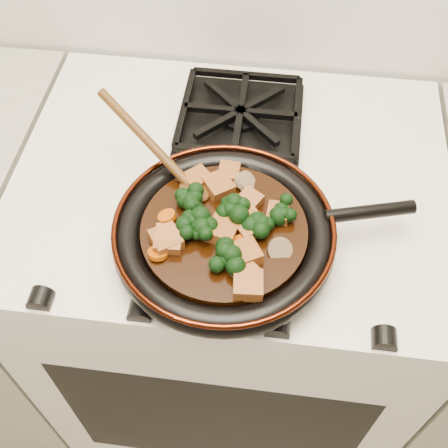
# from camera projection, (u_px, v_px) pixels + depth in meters

# --- Properties ---
(stove) EXTENTS (0.76, 0.60, 0.90)m
(stove) POSITION_uv_depth(u_px,v_px,m) (229.00, 301.00, 1.34)
(stove) COLOR silver
(stove) RESTS_ON ground
(burner_grate_front) EXTENTS (0.23, 0.23, 0.03)m
(burner_grate_front) POSITION_uv_depth(u_px,v_px,m) (221.00, 237.00, 0.88)
(burner_grate_front) COLOR black
(burner_grate_front) RESTS_ON stove
(burner_grate_back) EXTENTS (0.23, 0.23, 0.03)m
(burner_grate_back) POSITION_uv_depth(u_px,v_px,m) (240.00, 115.00, 1.05)
(burner_grate_back) COLOR black
(burner_grate_back) RESTS_ON stove
(skillet) EXTENTS (0.46, 0.34, 0.05)m
(skillet) POSITION_uv_depth(u_px,v_px,m) (225.00, 234.00, 0.85)
(skillet) COLOR black
(skillet) RESTS_ON burner_grate_front
(braising_sauce) EXTENTS (0.25, 0.25, 0.02)m
(braising_sauce) POSITION_uv_depth(u_px,v_px,m) (224.00, 232.00, 0.84)
(braising_sauce) COLOR black
(braising_sauce) RESTS_ON skillet
(tofu_cube_0) EXTENTS (0.06, 0.06, 0.03)m
(tofu_cube_0) POSITION_uv_depth(u_px,v_px,m) (244.00, 255.00, 0.80)
(tofu_cube_0) COLOR brown
(tofu_cube_0) RESTS_ON braising_sauce
(tofu_cube_1) EXTENTS (0.06, 0.06, 0.02)m
(tofu_cube_1) POSITION_uv_depth(u_px,v_px,m) (166.00, 240.00, 0.81)
(tofu_cube_1) COLOR brown
(tofu_cube_1) RESTS_ON braising_sauce
(tofu_cube_2) EXTENTS (0.03, 0.04, 0.02)m
(tofu_cube_2) POSITION_uv_depth(u_px,v_px,m) (229.00, 173.00, 0.89)
(tofu_cube_2) COLOR brown
(tofu_cube_2) RESTS_ON braising_sauce
(tofu_cube_3) EXTENTS (0.06, 0.06, 0.03)m
(tofu_cube_3) POSITION_uv_depth(u_px,v_px,m) (250.00, 226.00, 0.83)
(tofu_cube_3) COLOR brown
(tofu_cube_3) RESTS_ON braising_sauce
(tofu_cube_4) EXTENTS (0.05, 0.05, 0.02)m
(tofu_cube_4) POSITION_uv_depth(u_px,v_px,m) (245.00, 272.00, 0.78)
(tofu_cube_4) COLOR brown
(tofu_cube_4) RESTS_ON braising_sauce
(tofu_cube_5) EXTENTS (0.06, 0.06, 0.03)m
(tofu_cube_5) POSITION_uv_depth(u_px,v_px,m) (218.00, 186.00, 0.87)
(tofu_cube_5) COLOR brown
(tofu_cube_5) RESTS_ON braising_sauce
(tofu_cube_6) EXTENTS (0.05, 0.05, 0.03)m
(tofu_cube_6) POSITION_uv_depth(u_px,v_px,m) (223.00, 231.00, 0.82)
(tofu_cube_6) COLOR brown
(tofu_cube_6) RESTS_ON braising_sauce
(tofu_cube_7) EXTENTS (0.04, 0.04, 0.02)m
(tofu_cube_7) POSITION_uv_depth(u_px,v_px,m) (248.00, 285.00, 0.77)
(tofu_cube_7) COLOR brown
(tofu_cube_7) RESTS_ON braising_sauce
(tofu_cube_8) EXTENTS (0.05, 0.05, 0.02)m
(tofu_cube_8) POSITION_uv_depth(u_px,v_px,m) (197.00, 180.00, 0.88)
(tofu_cube_8) COLOR brown
(tofu_cube_8) RESTS_ON braising_sauce
(tofu_cube_9) EXTENTS (0.04, 0.05, 0.03)m
(tofu_cube_9) POSITION_uv_depth(u_px,v_px,m) (169.00, 240.00, 0.81)
(tofu_cube_9) COLOR brown
(tofu_cube_9) RESTS_ON braising_sauce
(tofu_cube_10) EXTENTS (0.05, 0.05, 0.03)m
(tofu_cube_10) POSITION_uv_depth(u_px,v_px,m) (249.00, 202.00, 0.86)
(tofu_cube_10) COLOR brown
(tofu_cube_10) RESTS_ON braising_sauce
(tofu_cube_11) EXTENTS (0.04, 0.04, 0.02)m
(tofu_cube_11) POSITION_uv_depth(u_px,v_px,m) (278.00, 213.00, 0.84)
(tofu_cube_11) COLOR brown
(tofu_cube_11) RESTS_ON braising_sauce
(broccoli_floret_0) EXTENTS (0.08, 0.08, 0.06)m
(broccoli_floret_0) POSITION_uv_depth(u_px,v_px,m) (281.00, 210.00, 0.84)
(broccoli_floret_0) COLOR black
(broccoli_floret_0) RESTS_ON braising_sauce
(broccoli_floret_1) EXTENTS (0.08, 0.09, 0.07)m
(broccoli_floret_1) POSITION_uv_depth(u_px,v_px,m) (189.00, 200.00, 0.85)
(broccoli_floret_1) COLOR black
(broccoli_floret_1) RESTS_ON braising_sauce
(broccoli_floret_2) EXTENTS (0.06, 0.07, 0.06)m
(broccoli_floret_2) POSITION_uv_depth(u_px,v_px,m) (230.00, 252.00, 0.80)
(broccoli_floret_2) COLOR black
(broccoli_floret_2) RESTS_ON braising_sauce
(broccoli_floret_3) EXTENTS (0.07, 0.08, 0.06)m
(broccoli_floret_3) POSITION_uv_depth(u_px,v_px,m) (184.00, 230.00, 0.82)
(broccoli_floret_3) COLOR black
(broccoli_floret_3) RESTS_ON braising_sauce
(broccoli_floret_4) EXTENTS (0.07, 0.08, 0.06)m
(broccoli_floret_4) POSITION_uv_depth(u_px,v_px,m) (196.00, 216.00, 0.84)
(broccoli_floret_4) COLOR black
(broccoli_floret_4) RESTS_ON braising_sauce
(broccoli_floret_5) EXTENTS (0.09, 0.08, 0.06)m
(broccoli_floret_5) POSITION_uv_depth(u_px,v_px,m) (227.00, 259.00, 0.79)
(broccoli_floret_5) COLOR black
(broccoli_floret_5) RESTS_ON braising_sauce
(broccoli_floret_6) EXTENTS (0.08, 0.07, 0.07)m
(broccoli_floret_6) POSITION_uv_depth(u_px,v_px,m) (233.00, 211.00, 0.84)
(broccoli_floret_6) COLOR black
(broccoli_floret_6) RESTS_ON braising_sauce
(broccoli_floret_7) EXTENTS (0.08, 0.08, 0.06)m
(broccoli_floret_7) POSITION_uv_depth(u_px,v_px,m) (259.00, 228.00, 0.83)
(broccoli_floret_7) COLOR black
(broccoli_floret_7) RESTS_ON braising_sauce
(broccoli_floret_8) EXTENTS (0.08, 0.08, 0.06)m
(broccoli_floret_8) POSITION_uv_depth(u_px,v_px,m) (205.00, 234.00, 0.82)
(broccoli_floret_8) COLOR black
(broccoli_floret_8) RESTS_ON braising_sauce
(carrot_coin_0) EXTENTS (0.03, 0.03, 0.02)m
(carrot_coin_0) POSITION_uv_depth(u_px,v_px,m) (204.00, 231.00, 0.83)
(carrot_coin_0) COLOR #A74304
(carrot_coin_0) RESTS_ON braising_sauce
(carrot_coin_1) EXTENTS (0.03, 0.03, 0.02)m
(carrot_coin_1) POSITION_uv_depth(u_px,v_px,m) (241.00, 244.00, 0.81)
(carrot_coin_1) COLOR #A74304
(carrot_coin_1) RESTS_ON braising_sauce
(carrot_coin_2) EXTENTS (0.03, 0.03, 0.01)m
(carrot_coin_2) POSITION_uv_depth(u_px,v_px,m) (186.00, 228.00, 0.83)
(carrot_coin_2) COLOR #A74304
(carrot_coin_2) RESTS_ON braising_sauce
(carrot_coin_3) EXTENTS (0.03, 0.03, 0.02)m
(carrot_coin_3) POSITION_uv_depth(u_px,v_px,m) (158.00, 253.00, 0.80)
(carrot_coin_3) COLOR #A74304
(carrot_coin_3) RESTS_ON braising_sauce
(carrot_coin_4) EXTENTS (0.03, 0.03, 0.02)m
(carrot_coin_4) POSITION_uv_depth(u_px,v_px,m) (167.00, 217.00, 0.84)
(carrot_coin_4) COLOR #A74304
(carrot_coin_4) RESTS_ON braising_sauce
(carrot_coin_5) EXTENTS (0.03, 0.03, 0.01)m
(carrot_coin_5) POSITION_uv_depth(u_px,v_px,m) (191.00, 198.00, 0.86)
(carrot_coin_5) COLOR #A74304
(carrot_coin_5) RESTS_ON braising_sauce
(mushroom_slice_0) EXTENTS (0.04, 0.04, 0.02)m
(mushroom_slice_0) POSITION_uv_depth(u_px,v_px,m) (243.00, 181.00, 0.88)
(mushroom_slice_0) COLOR #80684A
(mushroom_slice_0) RESTS_ON braising_sauce
(mushroom_slice_1) EXTENTS (0.03, 0.04, 0.03)m
(mushroom_slice_1) POSITION_uv_depth(u_px,v_px,m) (247.00, 183.00, 0.88)
(mushroom_slice_1) COLOR #80684A
(mushroom_slice_1) RESTS_ON braising_sauce
(mushroom_slice_2) EXTENTS (0.04, 0.04, 0.03)m
(mushroom_slice_2) POSITION_uv_depth(u_px,v_px,m) (280.00, 249.00, 0.81)
(mushroom_slice_2) COLOR #80684A
(mushroom_slice_2) RESTS_ON braising_sauce
(wooden_spoon) EXTENTS (0.13, 0.11, 0.22)m
(wooden_spoon) POSITION_uv_depth(u_px,v_px,m) (168.00, 162.00, 0.88)
(wooden_spoon) COLOR #4C2D10
(wooden_spoon) RESTS_ON braising_sauce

